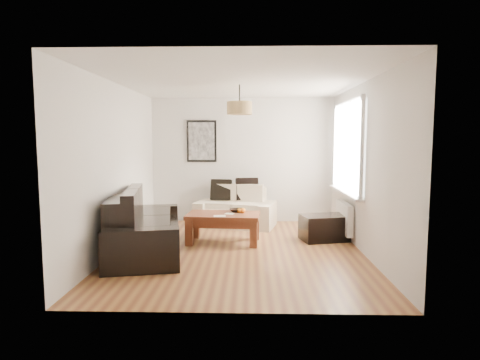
{
  "coord_description": "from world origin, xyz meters",
  "views": [
    {
      "loc": [
        0.18,
        -6.03,
        1.73
      ],
      "look_at": [
        0.0,
        0.6,
        1.05
      ],
      "focal_mm": 29.44,
      "sensor_mm": 36.0,
      "label": 1
    }
  ],
  "objects_px": {
    "coffee_table": "(223,228)",
    "loveseat_cream": "(236,207)",
    "ottoman": "(324,228)",
    "sofa_leather": "(145,224)"
  },
  "relations": [
    {
      "from": "loveseat_cream",
      "to": "sofa_leather",
      "type": "distance_m",
      "value": 2.36
    },
    {
      "from": "coffee_table",
      "to": "loveseat_cream",
      "type": "bearing_deg",
      "value": 83.11
    },
    {
      "from": "loveseat_cream",
      "to": "coffee_table",
      "type": "distance_m",
      "value": 1.32
    },
    {
      "from": "sofa_leather",
      "to": "ottoman",
      "type": "height_order",
      "value": "sofa_leather"
    },
    {
      "from": "ottoman",
      "to": "coffee_table",
      "type": "bearing_deg",
      "value": -173.72
    },
    {
      "from": "coffee_table",
      "to": "sofa_leather",
      "type": "bearing_deg",
      "value": -150.36
    },
    {
      "from": "sofa_leather",
      "to": "coffee_table",
      "type": "distance_m",
      "value": 1.34
    },
    {
      "from": "loveseat_cream",
      "to": "ottoman",
      "type": "bearing_deg",
      "value": -21.83
    },
    {
      "from": "loveseat_cream",
      "to": "sofa_leather",
      "type": "height_order",
      "value": "sofa_leather"
    },
    {
      "from": "sofa_leather",
      "to": "coffee_table",
      "type": "xyz_separation_m",
      "value": [
        1.15,
        0.66,
        -0.2
      ]
    }
  ]
}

